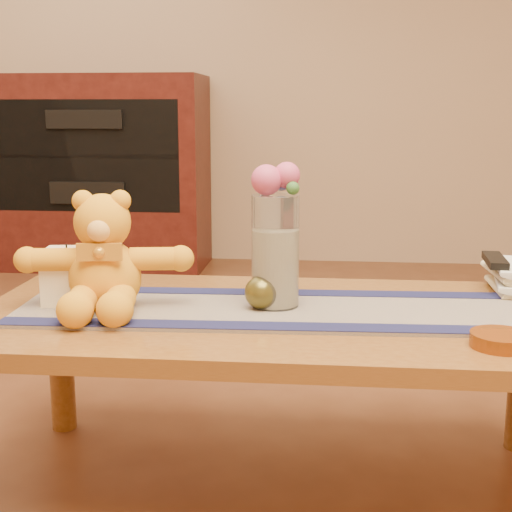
# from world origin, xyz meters

# --- Properties ---
(floor) EXTENTS (5.50, 5.50, 0.00)m
(floor) POSITION_xyz_m (0.00, 0.00, 0.00)
(floor) COLOR #562D18
(floor) RESTS_ON ground
(wall_back) EXTENTS (5.50, 0.00, 5.50)m
(wall_back) POSITION_xyz_m (0.00, 2.75, 1.35)
(wall_back) COLOR tan
(wall_back) RESTS_ON floor
(coffee_table_top) EXTENTS (1.40, 0.70, 0.04)m
(coffee_table_top) POSITION_xyz_m (0.00, 0.00, 0.43)
(coffee_table_top) COLOR brown
(coffee_table_top) RESTS_ON floor
(table_leg_bl) EXTENTS (0.07, 0.07, 0.41)m
(table_leg_bl) POSITION_xyz_m (-0.64, 0.29, 0.21)
(table_leg_bl) COLOR brown
(table_leg_bl) RESTS_ON floor
(persian_runner) EXTENTS (1.21, 0.39, 0.01)m
(persian_runner) POSITION_xyz_m (0.00, -0.00, 0.45)
(persian_runner) COLOR #1F1947
(persian_runner) RESTS_ON coffee_table_top
(runner_border_near) EXTENTS (1.20, 0.10, 0.00)m
(runner_border_near) POSITION_xyz_m (0.01, -0.15, 0.46)
(runner_border_near) COLOR #161843
(runner_border_near) RESTS_ON persian_runner
(runner_border_far) EXTENTS (1.20, 0.10, 0.00)m
(runner_border_far) POSITION_xyz_m (-0.00, 0.14, 0.46)
(runner_border_far) COLOR #161843
(runner_border_far) RESTS_ON persian_runner
(teddy_bear) EXTENTS (0.42, 0.36, 0.26)m
(teddy_bear) POSITION_xyz_m (-0.40, -0.03, 0.59)
(teddy_bear) COLOR orange
(teddy_bear) RESTS_ON persian_runner
(pillar_candle) EXTENTS (0.12, 0.12, 0.13)m
(pillar_candle) POSITION_xyz_m (-0.50, 0.00, 0.52)
(pillar_candle) COLOR beige
(pillar_candle) RESTS_ON persian_runner
(candle_wick) EXTENTS (0.00, 0.00, 0.01)m
(candle_wick) POSITION_xyz_m (-0.50, 0.00, 0.59)
(candle_wick) COLOR black
(candle_wick) RESTS_ON pillar_candle
(glass_vase) EXTENTS (0.11, 0.11, 0.26)m
(glass_vase) POSITION_xyz_m (-0.01, 0.02, 0.59)
(glass_vase) COLOR silver
(glass_vase) RESTS_ON persian_runner
(potpourri_fill) EXTENTS (0.09, 0.09, 0.18)m
(potpourri_fill) POSITION_xyz_m (-0.01, 0.02, 0.55)
(potpourri_fill) COLOR beige
(potpourri_fill) RESTS_ON glass_vase
(rose_left) EXTENTS (0.07, 0.07, 0.07)m
(rose_left) POSITION_xyz_m (-0.03, 0.01, 0.75)
(rose_left) COLOR #C14474
(rose_left) RESTS_ON glass_vase
(rose_right) EXTENTS (0.06, 0.06, 0.06)m
(rose_right) POSITION_xyz_m (0.02, 0.03, 0.76)
(rose_right) COLOR #C14474
(rose_right) RESTS_ON glass_vase
(blue_flower_back) EXTENTS (0.04, 0.04, 0.04)m
(blue_flower_back) POSITION_xyz_m (0.00, 0.06, 0.75)
(blue_flower_back) COLOR #4C4EA5
(blue_flower_back) RESTS_ON glass_vase
(blue_flower_side) EXTENTS (0.04, 0.04, 0.04)m
(blue_flower_side) POSITION_xyz_m (-0.04, 0.04, 0.74)
(blue_flower_side) COLOR #4C4EA5
(blue_flower_side) RESTS_ON glass_vase
(leaf_sprig) EXTENTS (0.03, 0.03, 0.03)m
(leaf_sprig) POSITION_xyz_m (0.03, 0.00, 0.74)
(leaf_sprig) COLOR #33662D
(leaf_sprig) RESTS_ON glass_vase
(bronze_ball) EXTENTS (0.08, 0.08, 0.08)m
(bronze_ball) POSITION_xyz_m (-0.04, -0.01, 0.50)
(bronze_ball) COLOR #4C4519
(bronze_ball) RESTS_ON persian_runner
(book_bottom) EXTENTS (0.17, 0.22, 0.02)m
(book_bottom) POSITION_xyz_m (0.54, 0.24, 0.46)
(book_bottom) COLOR beige
(book_bottom) RESTS_ON coffee_table_top
(book_lower) EXTENTS (0.20, 0.25, 0.02)m
(book_lower) POSITION_xyz_m (0.54, 0.23, 0.48)
(book_lower) COLOR beige
(book_lower) RESTS_ON book_bottom
(book_upper) EXTENTS (0.18, 0.23, 0.02)m
(book_upper) POSITION_xyz_m (0.53, 0.24, 0.50)
(book_upper) COLOR beige
(book_upper) RESTS_ON book_lower
(book_top) EXTENTS (0.19, 0.24, 0.02)m
(book_top) POSITION_xyz_m (0.54, 0.24, 0.52)
(book_top) COLOR beige
(book_top) RESTS_ON book_upper
(tv_remote) EXTENTS (0.05, 0.16, 0.02)m
(tv_remote) POSITION_xyz_m (0.53, 0.23, 0.54)
(tv_remote) COLOR black
(tv_remote) RESTS_ON book_top
(amber_dish) EXTENTS (0.13, 0.13, 0.03)m
(amber_dish) POSITION_xyz_m (0.46, -0.21, 0.46)
(amber_dish) COLOR #BF5914
(amber_dish) RESTS_ON coffee_table_top
(media_cabinet) EXTENTS (1.20, 0.50, 1.10)m
(media_cabinet) POSITION_xyz_m (-1.20, 2.48, 0.55)
(media_cabinet) COLOR black
(media_cabinet) RESTS_ON floor
(cabinet_cavity) EXTENTS (1.02, 0.03, 0.61)m
(cabinet_cavity) POSITION_xyz_m (-1.20, 2.25, 0.66)
(cabinet_cavity) COLOR black
(cabinet_cavity) RESTS_ON media_cabinet
(cabinet_shelf) EXTENTS (1.02, 0.20, 0.02)m
(cabinet_shelf) POSITION_xyz_m (-1.20, 2.33, 0.66)
(cabinet_shelf) COLOR black
(cabinet_shelf) RESTS_ON media_cabinet
(stereo_upper) EXTENTS (0.42, 0.28, 0.10)m
(stereo_upper) POSITION_xyz_m (-1.20, 2.35, 0.86)
(stereo_upper) COLOR black
(stereo_upper) RESTS_ON media_cabinet
(stereo_lower) EXTENTS (0.42, 0.28, 0.12)m
(stereo_lower) POSITION_xyz_m (-1.20, 2.35, 0.46)
(stereo_lower) COLOR black
(stereo_lower) RESTS_ON media_cabinet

